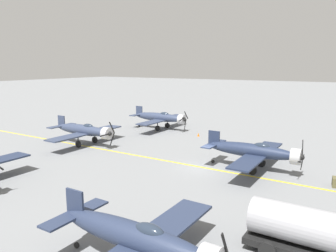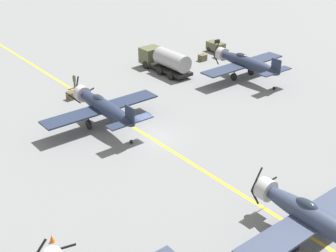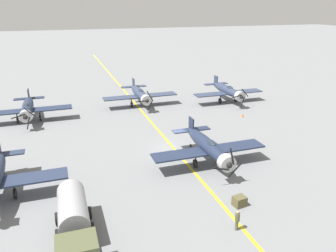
{
  "view_description": "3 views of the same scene",
  "coord_description": "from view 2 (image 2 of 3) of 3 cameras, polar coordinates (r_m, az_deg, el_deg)",
  "views": [
    {
      "loc": [
        30.09,
        14.52,
        10.66
      ],
      "look_at": [
        -2.1,
        -5.66,
        3.57
      ],
      "focal_mm": 35.0,
      "sensor_mm": 36.0,
      "label": 1
    },
    {
      "loc": [
        -22.38,
        -30.52,
        20.46
      ],
      "look_at": [
        -0.75,
        -3.48,
        2.87
      ],
      "focal_mm": 50.0,
      "sensor_mm": 36.0,
      "label": 2
    },
    {
      "loc": [
        11.77,
        32.71,
        15.73
      ],
      "look_at": [
        1.24,
        1.56,
        3.49
      ],
      "focal_mm": 35.0,
      "sensor_mm": 36.0,
      "label": 3
    }
  ],
  "objects": [
    {
      "name": "supply_crate_mid_lane",
      "position": [
        52.03,
        -11.63,
        3.7
      ],
      "size": [
        1.13,
        0.99,
        0.85
      ],
      "primitive_type": "cube",
      "rotation": [
        0.0,
        0.0,
        0.15
      ],
      "color": "brown",
      "rests_on": "ground"
    },
    {
      "name": "supply_crate_outboard",
      "position": [
        64.52,
        6.32,
        8.73
      ],
      "size": [
        1.37,
        1.23,
        0.97
      ],
      "primitive_type": "cube",
      "rotation": [
        0.0,
        0.0,
        -0.25
      ],
      "color": "brown",
      "rests_on": "ground"
    },
    {
      "name": "traffic_cone",
      "position": [
        31.98,
        -13.97,
        -13.17
      ],
      "size": [
        0.36,
        0.36,
        0.55
      ],
      "primitive_type": "cone",
      "color": "orange",
      "rests_on": "ground"
    },
    {
      "name": "ground_plane",
      "position": [
        43.03,
        -2.11,
        -1.48
      ],
      "size": [
        400.0,
        400.0,
        0.0
      ],
      "primitive_type": "plane",
      "color": "slate"
    },
    {
      "name": "airplane_near_center",
      "position": [
        31.27,
        17.51,
        -10.71
      ],
      "size": [
        12.0,
        9.98,
        3.65
      ],
      "rotation": [
        0.0,
        0.0,
        -0.09
      ],
      "color": "#333E57",
      "rests_on": "ground"
    },
    {
      "name": "fuel_tanker",
      "position": [
        58.48,
        -0.37,
        8.02
      ],
      "size": [
        2.68,
        8.0,
        2.98
      ],
      "color": "black",
      "rests_on": "ground"
    },
    {
      "name": "taxiway_stripe",
      "position": [
        43.03,
        -2.11,
        -1.48
      ],
      "size": [
        0.3,
        160.0,
        0.01
      ],
      "primitive_type": "cube",
      "color": "yellow",
      "rests_on": "ground"
    },
    {
      "name": "airplane_mid_center",
      "position": [
        44.78,
        -7.91,
        2.33
      ],
      "size": [
        12.0,
        9.98,
        3.76
      ],
      "rotation": [
        0.0,
        0.0,
        -0.29
      ],
      "color": "#222C46",
      "rests_on": "ground"
    },
    {
      "name": "ground_crew_walking",
      "position": [
        54.82,
        -11.35,
        5.48
      ],
      "size": [
        0.36,
        0.36,
        1.65
      ],
      "color": "#515638",
      "rests_on": "ground"
    },
    {
      "name": "airplane_mid_right",
      "position": [
        56.88,
        9.45,
        7.64
      ],
      "size": [
        12.0,
        9.98,
        3.65
      ],
      "rotation": [
        0.0,
        0.0,
        0.11
      ],
      "color": "#27324B",
      "rests_on": "ground"
    },
    {
      "name": "supply_crate_by_tanker",
      "position": [
        63.04,
        4.23,
        8.32
      ],
      "size": [
        1.0,
        0.84,
        0.83
      ],
      "primitive_type": "cube",
      "rotation": [
        0.0,
        0.0,
        0.01
      ],
      "color": "brown",
      "rests_on": "ground"
    },
    {
      "name": "tow_tractor",
      "position": [
        66.74,
        5.84,
        9.65
      ],
      "size": [
        1.57,
        2.6,
        1.79
      ],
      "color": "#515638",
      "rests_on": "ground"
    }
  ]
}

